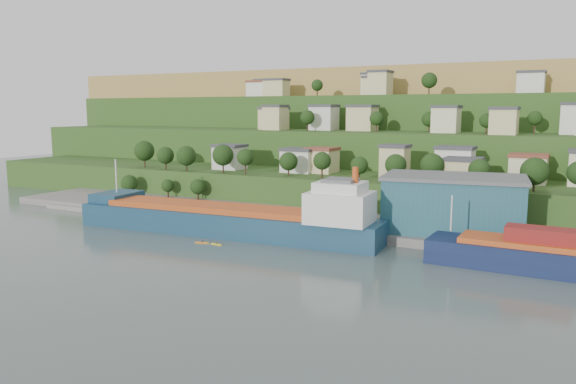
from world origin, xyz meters
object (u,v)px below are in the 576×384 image
Objects in this scene: warehouse at (453,203)px; caravan at (140,201)px; kayak_orange at (202,242)px; cargo_ship_near at (233,222)px.

warehouse reaches higher than caravan.
warehouse is at bearing 11.21° from kayak_orange.
cargo_ship_near reaches higher than caravan.
caravan is 1.69× the size of kayak_orange.
warehouse is at bearing 18.31° from cargo_ship_near.
cargo_ship_near is 51.11m from warehouse.
caravan is 49.55m from kayak_orange.
cargo_ship_near is 14.57× the size of caravan.
cargo_ship_near is 24.68× the size of kayak_orange.
kayak_orange is at bearing -156.94° from warehouse.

